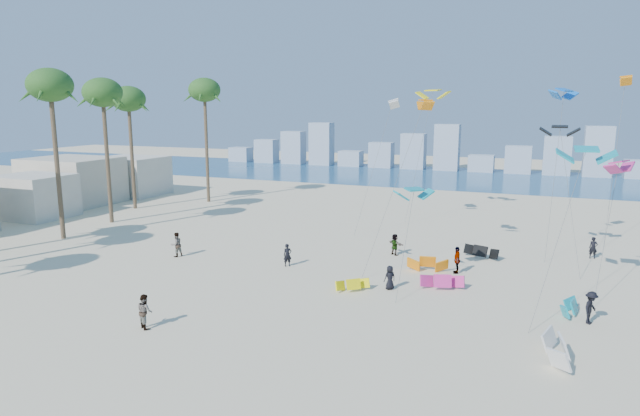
% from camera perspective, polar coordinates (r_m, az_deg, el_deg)
% --- Properties ---
extents(ground, '(220.00, 220.00, 0.00)m').
position_cam_1_polar(ground, '(27.94, -18.95, -14.42)').
color(ground, beige).
rests_on(ground, ground).
extents(ocean, '(220.00, 220.00, 0.00)m').
position_cam_1_polar(ocean, '(93.13, 11.31, 3.32)').
color(ocean, navy).
rests_on(ocean, ground).
extents(kitesurfer_near, '(0.72, 0.70, 1.67)m').
position_cam_1_polar(kitesurfer_near, '(39.86, -3.44, -4.98)').
color(kitesurfer_near, black).
rests_on(kitesurfer_near, ground).
extents(kitesurfer_mid, '(1.13, 1.05, 1.86)m').
position_cam_1_polar(kitesurfer_mid, '(30.51, -17.98, -10.30)').
color(kitesurfer_mid, gray).
rests_on(kitesurfer_mid, ground).
extents(kitesurfers_far, '(31.00, 15.20, 1.93)m').
position_cam_1_polar(kitesurfers_far, '(38.37, 8.69, -5.62)').
color(kitesurfers_far, black).
rests_on(kitesurfers_far, ground).
extents(grounded_kites, '(14.62, 19.13, 1.06)m').
position_cam_1_polar(grounded_kites, '(35.21, 16.09, -8.17)').
color(grounded_kites, yellow).
rests_on(grounded_kites, ground).
extents(flying_kites, '(27.69, 30.46, 14.64)m').
position_cam_1_polar(flying_kites, '(44.50, 19.07, 9.34)').
color(flying_kites, '#0D91A5').
rests_on(flying_kites, ground).
extents(palm_row, '(9.14, 44.80, 14.94)m').
position_cam_1_polar(palm_row, '(53.00, -27.09, 10.08)').
color(palm_row, brown).
rests_on(palm_row, ground).
extents(beachfront_buildings, '(11.50, 43.00, 6.00)m').
position_cam_1_polar(beachfront_buildings, '(65.04, -29.69, 1.39)').
color(beachfront_buildings, beige).
rests_on(beachfront_buildings, ground).
extents(distant_skyline, '(85.00, 3.00, 8.40)m').
position_cam_1_polar(distant_skyline, '(102.81, 11.79, 5.70)').
color(distant_skyline, '#9EADBF').
rests_on(distant_skyline, ground).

